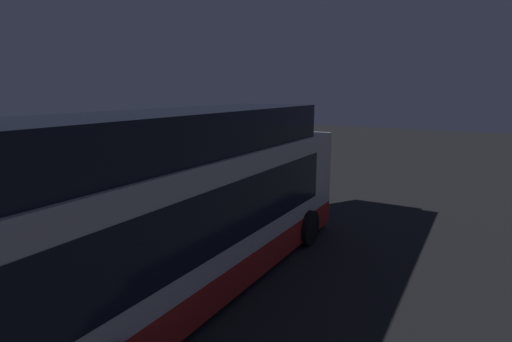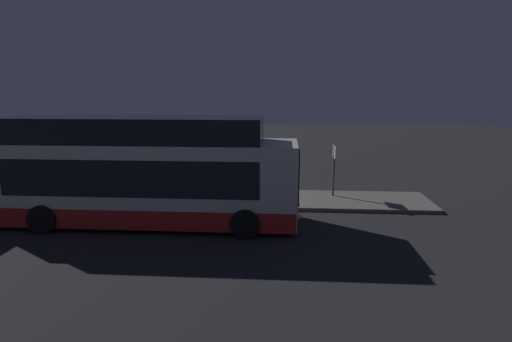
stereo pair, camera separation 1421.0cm
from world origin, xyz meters
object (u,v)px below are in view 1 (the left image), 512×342
(suitcase, at_px, (176,219))
(sign_post, at_px, (228,155))
(passenger_boarding, at_px, (200,195))
(passenger_waiting, at_px, (180,201))
(passenger_with_bags, at_px, (183,195))
(bus_lead, at_px, (186,213))
(trash_bin, at_px, (23,253))

(suitcase, xyz_separation_m, sign_post, (4.67, 1.15, 1.26))
(passenger_boarding, bearing_deg, passenger_waiting, 43.80)
(passenger_with_bags, bearing_deg, passenger_waiting, -145.99)
(passenger_waiting, xyz_separation_m, passenger_with_bags, (1.04, 0.79, -0.16))
(bus_lead, relative_size, passenger_boarding, 6.10)
(bus_lead, xyz_separation_m, suitcase, (2.65, 2.68, -1.34))
(sign_post, distance_m, trash_bin, 8.70)
(passenger_with_bags, relative_size, sign_post, 0.70)
(passenger_waiting, xyz_separation_m, suitcase, (0.37, 0.53, -0.74))
(passenger_waiting, relative_size, sign_post, 0.79)
(bus_lead, distance_m, passenger_with_bags, 4.50)
(passenger_waiting, distance_m, trash_bin, 4.12)
(passenger_with_bags, relative_size, trash_bin, 2.52)
(passenger_with_bags, xyz_separation_m, suitcase, (-0.67, -0.26, -0.58))
(suitcase, distance_m, trash_bin, 4.19)
(sign_post, bearing_deg, passenger_with_bags, -167.44)
(suitcase, height_order, sign_post, sign_post)
(passenger_boarding, distance_m, passenger_waiting, 0.94)
(passenger_boarding, distance_m, suitcase, 1.04)
(bus_lead, xyz_separation_m, sign_post, (7.32, 3.83, -0.08))
(passenger_waiting, bearing_deg, bus_lead, -19.81)
(bus_lead, height_order, suitcase, bus_lead)
(sign_post, relative_size, trash_bin, 3.60)
(passenger_boarding, xyz_separation_m, passenger_with_bags, (0.10, 0.77, -0.13))
(bus_lead, height_order, sign_post, bus_lead)
(passenger_boarding, xyz_separation_m, sign_post, (4.10, 1.66, 0.55))
(passenger_waiting, distance_m, suitcase, 0.98)
(passenger_waiting, distance_m, sign_post, 5.34)
(passenger_boarding, relative_size, passenger_waiting, 0.98)
(bus_lead, xyz_separation_m, passenger_boarding, (3.22, 2.17, -0.63))
(passenger_with_bags, bearing_deg, passenger_boarding, -100.49)
(passenger_waiting, height_order, sign_post, sign_post)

